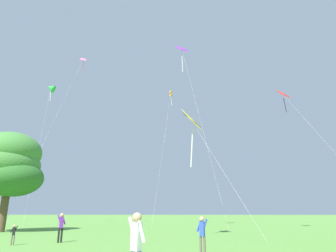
# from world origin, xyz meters

# --- Properties ---
(kite_orange_box) EXTENTS (2.00, 10.87, 20.65)m
(kite_orange_box) POSITION_xyz_m (-0.79, 41.09, 19.60)
(kite_orange_box) COLOR orange
(kite_orange_box) RESTS_ON ground_plane
(kite_purple_streamer) EXTENTS (4.78, 9.47, 24.15)m
(kite_purple_streamer) POSITION_xyz_m (1.23, 33.09, 22.16)
(kite_purple_streamer) COLOR purple
(kite_purple_streamer) RESTS_ON ground_plane
(kite_red_high) EXTENTS (3.85, 11.86, 15.40)m
(kite_red_high) POSITION_xyz_m (12.73, 28.78, 14.01)
(kite_red_high) COLOR red
(kite_red_high) RESTS_ON ground_plane
(kite_yellow_diamond) EXTENTS (4.87, 6.20, 9.92)m
(kite_yellow_diamond) POSITION_xyz_m (1.84, 20.24, 8.11)
(kite_yellow_diamond) COLOR yellow
(kite_yellow_diamond) RESTS_ON ground_plane
(kite_pink_low) EXTENTS (3.11, 11.82, 26.20)m
(kite_pink_low) POSITION_xyz_m (-15.23, 38.57, 23.11)
(kite_pink_low) COLOR pink
(kite_pink_low) RESTS_ON ground_plane
(kite_green_small) EXTENTS (3.62, 9.29, 23.01)m
(kite_green_small) POSITION_xyz_m (-21.36, 42.61, 22.12)
(kite_green_small) COLOR green
(kite_green_small) RESTS_ON ground_plane
(person_in_red_shirt) EXTENTS (0.47, 0.42, 1.70)m
(person_in_red_shirt) POSITION_xyz_m (-6.47, 15.70, 1.02)
(person_in_red_shirt) COLOR black
(person_in_red_shirt) RESTS_ON ground_plane
(person_child_small) EXTENTS (0.34, 0.18, 1.09)m
(person_child_small) POSITION_xyz_m (-8.47, 14.11, 0.65)
(person_child_small) COLOR #665B4C
(person_child_small) RESTS_ON ground_plane
(person_in_blue_jacket) EXTENTS (0.50, 0.25, 1.58)m
(person_in_blue_jacket) POSITION_xyz_m (1.76, 10.51, 0.95)
(person_in_blue_jacket) COLOR #665B4C
(person_in_blue_jacket) RESTS_ON ground_plane
(person_far_back) EXTENTS (0.52, 0.37, 1.75)m
(person_far_back) POSITION_xyz_m (-0.19, 4.75, 1.05)
(person_far_back) COLOR #2D3351
(person_far_back) RESTS_ON ground_plane
(tree_left_oak) EXTENTS (6.84, 6.28, 9.42)m
(tree_left_oak) POSITION_xyz_m (-15.90, 24.99, 6.21)
(tree_left_oak) COLOR brown
(tree_left_oak) RESTS_ON ground_plane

